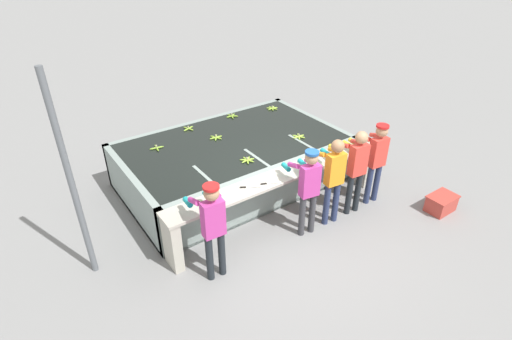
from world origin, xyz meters
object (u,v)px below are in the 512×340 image
Objects in this scene: banana_bunch_floating_6 at (232,116)px; knife_1 at (247,187)px; banana_bunch_floating_2 at (216,137)px; worker_0 at (212,223)px; worker_1 at (308,185)px; banana_bunch_floating_5 at (188,129)px; crate at (441,203)px; worker_3 at (356,165)px; banana_bunch_floating_1 at (247,160)px; worker_2 at (333,174)px; banana_bunch_floating_0 at (157,148)px; banana_bunch_floating_3 at (272,108)px; knife_0 at (268,183)px; worker_4 at (376,156)px; banana_bunch_floating_4 at (299,136)px; banana_bunch_ledge_0 at (208,204)px; support_post_left at (71,183)px.

knife_1 is at bearing -117.17° from banana_bunch_floating_6.
worker_0 is at bearing -121.05° from banana_bunch_floating_2.
worker_1 reaches higher than banana_bunch_floating_5.
worker_3 is at bearing 144.84° from crate.
worker_3 is at bearing -16.43° from knife_1.
worker_0 is 5.83× the size of banana_bunch_floating_1.
banana_bunch_floating_6 is (-0.04, 3.17, -0.04)m from worker_2.
banana_bunch_floating_0 and banana_bunch_floating_3 have the same top height.
crate is at bearing -42.72° from banana_bunch_floating_0.
worker_0 is at bearing -161.30° from knife_0.
worker_0 is at bearing 179.75° from worker_1.
banana_bunch_floating_3 is (3.32, 3.00, -0.04)m from worker_0.
worker_4 is 2.54m from knife_1.
worker_4 reaches higher than banana_bunch_floating_4.
worker_2 reaches higher than banana_bunch_floating_3.
worker_0 reaches higher than banana_bunch_floating_5.
banana_bunch_ledge_0 is at bearing -159.56° from banana_bunch_floating_4.
worker_3 is at bearing -177.35° from worker_4.
banana_bunch_floating_2 is at bearing 56.73° from banana_bunch_ledge_0.
banana_bunch_floating_5 reaches higher than crate.
worker_0 reaches higher than banana_bunch_floating_2.
banana_bunch_ledge_0 is at bearing -128.34° from banana_bunch_floating_6.
banana_bunch_floating_1 is 1.13m from banana_bunch_floating_2.
banana_bunch_floating_1 is at bearing 31.93° from banana_bunch_ledge_0.
worker_2 reaches higher than banana_bunch_floating_2.
support_post_left is at bearing -152.24° from banana_bunch_floating_6.
knife_1 is at bearing -14.23° from support_post_left.
crate is (1.94, -0.99, -0.82)m from worker_2.
banana_bunch_floating_1 is (-1.44, 1.30, -0.04)m from worker_3.
worker_4 is 2.19m from knife_0.
worker_1 is at bearing 178.91° from worker_3.
knife_1 is (-0.49, -1.87, -0.01)m from banana_bunch_floating_2.
banana_bunch_floating_3 is (0.98, 3.02, -0.04)m from worker_2.
worker_3 is 1.02× the size of worker_4.
worker_4 is 5.89× the size of banana_bunch_floating_5.
worker_0 is 2.98× the size of crate.
banana_bunch_floating_1 and banana_bunch_floating_6 have the same top height.
worker_1 is 3.20m from banana_bunch_floating_6.
worker_2 is at bearing -23.81° from knife_0.
banana_bunch_floating_0 reaches higher than knife_0.
banana_bunch_floating_5 is at bearing 118.43° from worker_3.
worker_2 is 2.32m from crate.
banana_bunch_floating_0 reaches higher than crate.
knife_1 is at bearing 163.57° from worker_3.
banana_bunch_floating_1 and banana_bunch_floating_4 have the same top height.
worker_3 is 1.89m from crate.
banana_bunch_ledge_0 is at bearing -141.29° from banana_bunch_floating_3.
banana_bunch_floating_2 is (-1.44, 2.44, -0.04)m from worker_3.
crate is 6.32m from support_post_left.
banana_bunch_ledge_0 is at bearing -110.79° from banana_bunch_floating_5.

